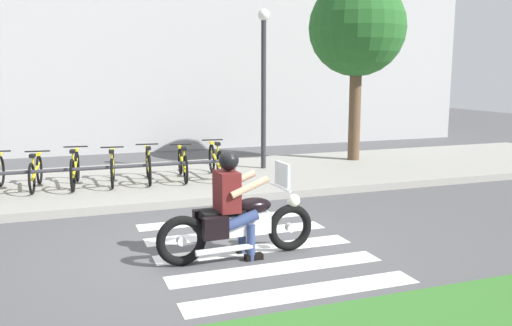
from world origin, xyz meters
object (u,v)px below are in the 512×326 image
Objects in this scene: bicycle_4 at (113,168)px; bike_rack at (96,169)px; bicycle_2 at (36,173)px; rider at (233,197)px; tree_near_rack at (357,29)px; bicycle_3 at (75,169)px; street_lamp at (264,75)px; motorcycle at (239,224)px; bicycle_5 at (148,165)px; bicycle_6 at (183,164)px; bicycle_7 at (216,161)px.

bicycle_4 reaches higher than bike_rack.
bicycle_2 is at bearing 153.32° from bike_rack.
rider is 0.30× the size of tree_near_rack.
street_lamp is at bearing 9.34° from bicycle_3.
bicycle_4 is at bearing 0.00° from bicycle_2.
motorcycle is 1.35× the size of bicycle_5.
bicycle_6 is 2.94m from street_lamp.
motorcycle is 8.40m from tree_near_rack.
street_lamp reaches higher than bicycle_3.
bicycle_4 reaches higher than bicycle_6.
street_lamp is 2.98m from tree_near_rack.
bicycle_6 is at bearing 179.90° from bicycle_7.
bicycle_5 is (1.47, -0.00, -0.00)m from bicycle_3.
motorcycle reaches higher than bicycle_6.
bicycle_7 is 2.64m from bike_rack.
motorcycle is 4.49m from bike_rack.
rider is at bearing -77.13° from bicycle_4.
bicycle_2 is 1.47m from bicycle_4.
bicycle_2 is 0.96× the size of bicycle_5.
bicycle_5 is 1.24m from bike_rack.
bicycle_4 is (1.47, 0.00, 0.00)m from bicycle_2.
bike_rack is at bearing -165.99° from tree_near_rack.
bicycle_2 is 0.92× the size of bicycle_6.
bicycle_7 is 5.23m from tree_near_rack.
bicycle_2 is 1.24m from bike_rack.
bicycle_5 is 0.74m from bicycle_6.
bicycle_4 is 7.10m from tree_near_rack.
bicycle_7 reaches higher than bicycle_5.
bike_rack is (0.37, -0.55, 0.07)m from bicycle_3.
motorcycle is 1.30× the size of bicycle_6.
street_lamp is 0.81× the size of tree_near_rack.
bicycle_3 is 7.76m from tree_near_rack.
tree_near_rack reaches higher than bicycle_4.
bicycle_6 is 1.92m from bike_rack.
street_lamp reaches higher than bicycle_7.
motorcycle is at bearing -102.33° from bicycle_7.
bicycle_7 is at bearing 77.67° from motorcycle.
bicycle_6 is (2.94, 0.00, 0.00)m from bicycle_2.
tree_near_rack is at bearing 48.35° from rider.
bicycle_3 is 0.67m from bike_rack.
bicycle_5 is at bearing -0.00° from bicycle_3.
bicycle_4 is (-1.09, 4.77, -0.34)m from rider.
bike_rack is at bearing -56.44° from bicycle_3.
bicycle_7 reaches higher than bike_rack.
bicycle_4 is 0.92× the size of bicycle_7.
tree_near_rack reaches higher than motorcycle.
bike_rack is (1.10, -0.55, 0.09)m from bicycle_2.
bicycle_5 is 0.28× the size of bike_rack.
motorcycle reaches higher than bicycle_4.
rider reaches higher than motorcycle.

